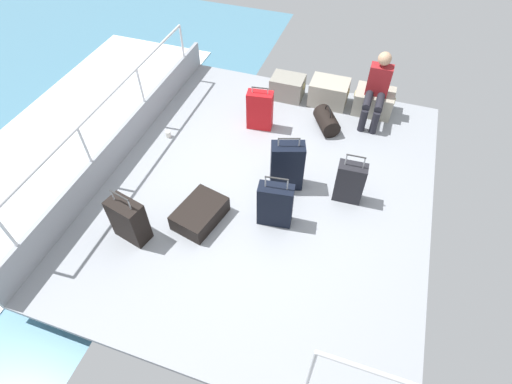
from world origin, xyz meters
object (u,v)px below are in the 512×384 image
Objects in this scene: cargo_crate_0 at (287,87)px; paper_cup at (168,134)px; passenger_seated at (377,88)px; suitcase_2 at (275,205)px; suitcase_1 at (260,110)px; suitcase_0 at (200,213)px; suitcase_4 at (287,166)px; cargo_crate_2 at (373,101)px; duffel_bag at (327,121)px; suitcase_3 at (129,220)px; cargo_crate_1 at (329,92)px; suitcase_5 at (350,182)px.

paper_cup is at bearing -131.93° from cargo_crate_0.
cargo_crate_0 is 0.53× the size of passenger_seated.
suitcase_2 is at bearing -108.56° from passenger_seated.
suitcase_0 is at bearing -93.52° from suitcase_1.
suitcase_2 reaches higher than suitcase_1.
suitcase_4 is at bearing -11.11° from paper_cup.
passenger_seated reaches higher than suitcase_1.
suitcase_0 is at bearing -162.49° from suitcase_2.
paper_cup is (-2.89, -1.49, -0.51)m from passenger_seated.
suitcase_2 is at bearing -65.92° from suitcase_1.
duffel_bag is at bearing -132.47° from cargo_crate_2.
suitcase_0 is 0.96m from suitcase_2.
suitcase_3 reaches higher than duffel_bag.
duffel_bag is (1.13, 2.32, 0.03)m from suitcase_0.
passenger_seated reaches higher than suitcase_4.
suitcase_2 is 0.94× the size of suitcase_4.
suitcase_3 is 7.52× the size of paper_cup.
passenger_seated is 0.90m from duffel_bag.
cargo_crate_1 is at bearing 166.78° from passenger_seated.
suitcase_2 is (-0.11, -2.71, 0.11)m from cargo_crate_1.
cargo_crate_2 is (1.44, 0.06, 0.00)m from cargo_crate_0.
suitcase_2 is 0.65m from suitcase_4.
suitcase_5 reaches higher than suitcase_0.
suitcase_3 is (-1.70, -3.49, 0.09)m from cargo_crate_1.
suitcase_5 is 1.48m from duffel_bag.
cargo_crate_2 is at bearing 88.48° from suitcase_5.
suitcase_1 is at bearing 114.08° from suitcase_2.
suitcase_2 reaches higher than cargo_crate_2.
suitcase_1 is at bearing 72.18° from suitcase_3.
duffel_bag is (0.11, -0.68, -0.06)m from cargo_crate_1.
cargo_crate_2 is at bearing 2.33° from cargo_crate_0.
suitcase_4 is (1.55, 1.43, 0.06)m from suitcase_3.
suitcase_1 is at bearing -101.56° from cargo_crate_0.
passenger_seated reaches higher than cargo_crate_2.
passenger_seated is at bearing 58.16° from suitcase_0.
suitcase_5 is at bearing -71.39° from cargo_crate_1.
passenger_seated is 1.83m from suitcase_1.
cargo_crate_1 is at bearing 85.84° from suitcase_4.
passenger_seated reaches higher than cargo_crate_1.
suitcase_1 is at bearing -132.36° from cargo_crate_1.
cargo_crate_2 is 6.50× the size of paper_cup.
cargo_crate_1 reaches higher than paper_cup.
cargo_crate_0 is 1.03m from duffel_bag.
paper_cup is at bearing 130.62° from suitcase_0.
suitcase_0 is 1.96m from suitcase_5.
suitcase_3 is at bearing -115.95° from cargo_crate_1.
suitcase_3 is at bearing -126.32° from passenger_seated.
cargo_crate_1 reaches higher than cargo_crate_2.
suitcase_0 is at bearing 35.74° from suitcase_3.
cargo_crate_0 is at bearing 83.93° from suitcase_0.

